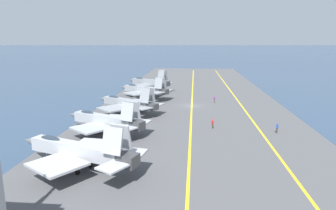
% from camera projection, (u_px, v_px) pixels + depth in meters
% --- Properties ---
extents(ground_plane, '(2000.00, 2000.00, 0.00)m').
position_uv_depth(ground_plane, '(192.00, 107.00, 72.64)').
color(ground_plane, '#2D425B').
extents(carrier_deck, '(195.82, 43.75, 0.40)m').
position_uv_depth(carrier_deck, '(192.00, 106.00, 72.60)').
color(carrier_deck, '#4C4C4F').
rests_on(carrier_deck, ground).
extents(deck_stripe_foul_line, '(176.24, 1.25, 0.01)m').
position_uv_depth(deck_stripe_foul_line, '(242.00, 107.00, 71.53)').
color(deck_stripe_foul_line, yellow).
rests_on(deck_stripe_foul_line, carrier_deck).
extents(deck_stripe_centerline, '(176.24, 0.36, 0.01)m').
position_uv_depth(deck_stripe_centerline, '(192.00, 106.00, 72.56)').
color(deck_stripe_centerline, yellow).
rests_on(deck_stripe_centerline, carrier_deck).
extents(parked_jet_nearest, '(12.51, 17.33, 6.33)m').
position_uv_depth(parked_jet_nearest, '(78.00, 150.00, 36.13)').
color(parked_jet_nearest, '#A8AAAF').
rests_on(parked_jet_nearest, carrier_deck).
extents(parked_jet_second, '(12.51, 16.06, 5.98)m').
position_uv_depth(parked_jet_second, '(105.00, 120.00, 50.84)').
color(parked_jet_second, '#9EA3A8').
rests_on(parked_jet_second, carrier_deck).
extents(parked_jet_third, '(14.05, 16.10, 6.05)m').
position_uv_depth(parked_jet_third, '(128.00, 103.00, 64.99)').
color(parked_jet_third, gray).
rests_on(parked_jet_third, carrier_deck).
extents(parked_jet_fourth, '(12.56, 15.45, 6.20)m').
position_uv_depth(parked_jet_fourth, '(144.00, 90.00, 80.43)').
color(parked_jet_fourth, gray).
rests_on(parked_jet_fourth, carrier_deck).
extents(parked_jet_fifth, '(13.63, 15.30, 6.79)m').
position_uv_depth(parked_jet_fifth, '(149.00, 82.00, 93.90)').
color(parked_jet_fifth, gray).
rests_on(parked_jet_fifth, carrier_deck).
extents(crew_blue_vest, '(0.46, 0.44, 1.78)m').
position_uv_depth(crew_blue_vest, '(277.00, 128.00, 50.92)').
color(crew_blue_vest, '#383328').
rests_on(crew_blue_vest, carrier_deck).
extents(crew_red_vest, '(0.43, 0.34, 1.75)m').
position_uv_depth(crew_red_vest, '(213.00, 123.00, 53.62)').
color(crew_red_vest, '#383328').
rests_on(crew_red_vest, carrier_deck).
extents(crew_purple_vest, '(0.44, 0.46, 1.69)m').
position_uv_depth(crew_purple_vest, '(214.00, 99.00, 75.83)').
color(crew_purple_vest, '#4C473D').
rests_on(crew_purple_vest, carrier_deck).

